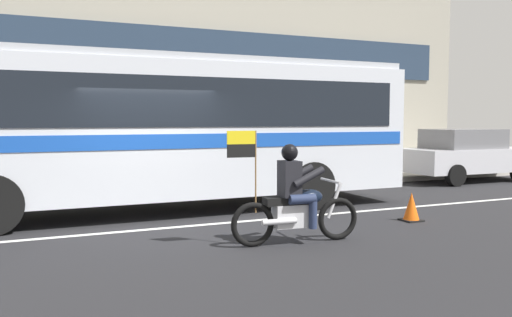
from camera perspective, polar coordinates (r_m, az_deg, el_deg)
The scene contains 8 objects.
ground_plane at distance 10.08m, azimuth -11.46°, elevation -6.90°, with size 60.00×60.00×0.00m, color black.
sidewalk_curb at distance 15.03m, azimuth -15.65°, elevation -3.00°, with size 28.00×3.80×0.15m, color #B7B2A8.
lane_center_stripe at distance 9.51m, azimuth -10.67°, elevation -7.55°, with size 26.60×0.14×0.01m, color silver.
transit_bus at distance 11.19m, azimuth -9.96°, elevation 3.92°, with size 10.52×2.64×3.22m.
motorcycle_with_rider at distance 8.18m, azimuth 4.30°, elevation -4.70°, with size 2.19×0.64×1.78m.
parked_sedan_curbside at distance 17.65m, azimuth 22.05°, elevation 0.43°, with size 4.27×1.89×1.64m.
fire_hydrant at distance 14.84m, azimuth -3.74°, elevation -1.22°, with size 0.22×0.30×0.75m.
traffic_cone at distance 10.44m, azimuth 16.65°, elevation -5.17°, with size 0.36×0.36×0.55m.
Camera 1 is at (-2.10, -9.67, 1.94)m, focal length 36.53 mm.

